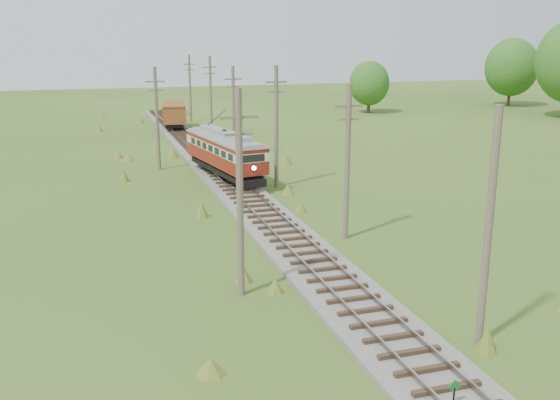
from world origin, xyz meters
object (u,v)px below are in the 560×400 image
object	(u,v)px
streetcar	(225,150)
gravel_pile	(227,142)
gondola	(174,113)
switch_marker	(454,393)

from	to	relation	value
streetcar	gravel_pile	bearing A→B (deg)	67.79
gondola	gravel_pile	distance (m)	14.36
switch_marker	streetcar	xyz separation A→B (m)	(0.20, 32.83, 1.79)
switch_marker	streetcar	size ratio (longest dim) A/B	0.10
gondola	streetcar	bearing A→B (deg)	-83.13
streetcar	gondola	world-z (taller)	streetcar
switch_marker	gondola	size ratio (longest dim) A/B	0.13
gondola	gravel_pile	world-z (taller)	gondola
gravel_pile	gondola	bearing A→B (deg)	103.87
streetcar	gravel_pile	xyz separation A→B (m)	(3.42, 14.91, -1.91)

